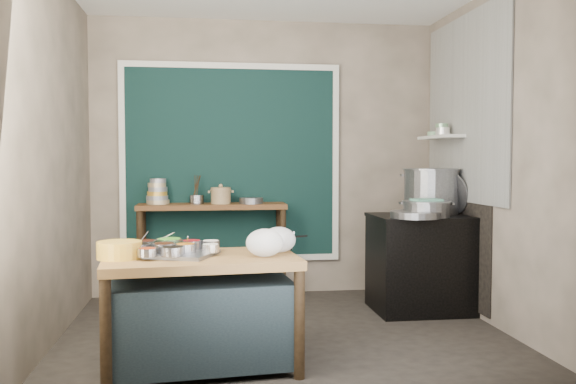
{
  "coord_description": "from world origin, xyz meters",
  "views": [
    {
      "loc": [
        -0.63,
        -4.75,
        1.38
      ],
      "look_at": [
        0.06,
        0.25,
        1.11
      ],
      "focal_mm": 38.0,
      "sensor_mm": 36.0,
      "label": 1
    }
  ],
  "objects": [
    {
      "name": "green_cloth",
      "position": [
        1.31,
        0.36,
        1.03
      ],
      "size": [
        0.26,
        0.21,
        0.02
      ],
      "primitive_type": "cube",
      "rotation": [
        0.0,
        0.0,
        0.13
      ],
      "color": "#58A076",
      "rests_on": "steamer"
    },
    {
      "name": "shelf_bowl_green",
      "position": [
        1.63,
        1.03,
        1.64
      ],
      "size": [
        0.16,
        0.16,
        0.04
      ],
      "primitive_type": "cylinder",
      "rotation": [
        0.0,
        0.0,
        0.38
      ],
      "color": "gray",
      "rests_on": "wall_shelf"
    },
    {
      "name": "yellow_basin",
      "position": [
        -1.17,
        -0.77,
        0.8
      ],
      "size": [
        0.33,
        0.33,
        0.11
      ],
      "primitive_type": "cylinder",
      "rotation": [
        0.0,
        0.0,
        0.16
      ],
      "color": "orange",
      "rests_on": "prep_table"
    },
    {
      "name": "back_counter",
      "position": [
        -0.55,
        1.28,
        0.47
      ],
      "size": [
        1.45,
        0.4,
        0.95
      ],
      "primitive_type": "cube",
      "color": "brown",
      "rests_on": "floor"
    },
    {
      "name": "bowl_stack",
      "position": [
        -1.08,
        1.3,
        1.06
      ],
      "size": [
        0.22,
        0.22,
        0.25
      ],
      "color": "tan",
      "rests_on": "back_counter"
    },
    {
      "name": "condiment_bowls",
      "position": [
        -0.85,
        -0.67,
        0.8
      ],
      "size": [
        0.61,
        0.47,
        0.07
      ],
      "color": "gray",
      "rests_on": "condiment_tray"
    },
    {
      "name": "stove_top",
      "position": [
        1.35,
        0.55,
        0.86
      ],
      "size": [
        0.92,
        0.69,
        0.03
      ],
      "primitive_type": "cube",
      "color": "black",
      "rests_on": "stove_block"
    },
    {
      "name": "wide_bowl",
      "position": [
        -0.17,
        1.23,
        0.98
      ],
      "size": [
        0.28,
        0.28,
        0.06
      ],
      "primitive_type": "cylinder",
      "rotation": [
        0.0,
        0.0,
        0.23
      ],
      "color": "gray",
      "rests_on": "back_counter"
    },
    {
      "name": "condiment_tray",
      "position": [
        -0.84,
        -0.69,
        0.76
      ],
      "size": [
        0.64,
        0.56,
        0.02
      ],
      "primitive_type": "cube",
      "rotation": [
        0.0,
        0.0,
        -0.39
      ],
      "color": "gray",
      "rests_on": "prep_table"
    },
    {
      "name": "shelf_bowl_stack",
      "position": [
        1.63,
        0.82,
        1.67
      ],
      "size": [
        0.14,
        0.14,
        0.11
      ],
      "color": "silver",
      "rests_on": "wall_shelf"
    },
    {
      "name": "prep_table",
      "position": [
        -0.65,
        -0.75,
        0.38
      ],
      "size": [
        1.31,
        0.83,
        0.75
      ],
      "primitive_type": "cube",
      "rotation": [
        0.0,
        0.0,
        0.09
      ],
      "color": "brown",
      "rests_on": "floor"
    },
    {
      "name": "back_wall",
      "position": [
        0.0,
        1.51,
        1.4
      ],
      "size": [
        3.5,
        0.02,
        2.8
      ],
      "primitive_type": "cube",
      "color": "gray",
      "rests_on": "floor"
    },
    {
      "name": "stock_pot",
      "position": [
        1.47,
        0.68,
        1.09
      ],
      "size": [
        0.64,
        0.64,
        0.42
      ],
      "primitive_type": null,
      "rotation": [
        0.0,
        0.0,
        -0.22
      ],
      "color": "gray",
      "rests_on": "stove_top"
    },
    {
      "name": "right_wall",
      "position": [
        1.76,
        0.0,
        1.4
      ],
      "size": [
        0.02,
        3.0,
        2.8
      ],
      "primitive_type": "cube",
      "color": "gray",
      "rests_on": "floor"
    },
    {
      "name": "utensil_cup",
      "position": [
        -0.7,
        1.3,
        0.99
      ],
      "size": [
        0.16,
        0.16,
        0.09
      ],
      "primitive_type": "cylinder",
      "rotation": [
        0.0,
        0.0,
        -0.09
      ],
      "color": "gray",
      "rests_on": "back_counter"
    },
    {
      "name": "plastic_bag_a",
      "position": [
        -0.24,
        -0.83,
        0.84
      ],
      "size": [
        0.25,
        0.21,
        0.18
      ],
      "primitive_type": "ellipsoid",
      "rotation": [
        0.0,
        0.0,
        0.01
      ],
      "color": "white",
      "rests_on": "prep_table"
    },
    {
      "name": "floor",
      "position": [
        0.0,
        0.0,
        -0.01
      ],
      "size": [
        3.5,
        3.0,
        0.02
      ],
      "primitive_type": "cube",
      "color": "#2D2822",
      "rests_on": "ground"
    },
    {
      "name": "soot_patch",
      "position": [
        1.74,
        0.65,
        0.7
      ],
      "size": [
        0.01,
        1.3,
        1.3
      ],
      "primitive_type": "cube",
      "color": "black",
      "rests_on": "right_wall"
    },
    {
      "name": "left_wall",
      "position": [
        -1.76,
        0.0,
        1.4
      ],
      "size": [
        0.02,
        3.0,
        2.8
      ],
      "primitive_type": "cube",
      "color": "gray",
      "rests_on": "floor"
    },
    {
      "name": "stove_block",
      "position": [
        1.35,
        0.55,
        0.42
      ],
      "size": [
        0.9,
        0.68,
        0.85
      ],
      "primitive_type": "cube",
      "color": "black",
      "rests_on": "floor"
    },
    {
      "name": "curtain_panel",
      "position": [
        -0.35,
        1.47,
        1.35
      ],
      "size": [
        2.1,
        0.02,
        1.9
      ],
      "primitive_type": "cube",
      "color": "black",
      "rests_on": "back_wall"
    },
    {
      "name": "saucepan",
      "position": [
        -0.12,
        -0.51,
        0.82
      ],
      "size": [
        0.31,
        0.31,
        0.13
      ],
      "primitive_type": null,
      "rotation": [
        0.0,
        0.0,
        0.39
      ],
      "color": "gray",
      "rests_on": "prep_table"
    },
    {
      "name": "wall_shelf",
      "position": [
        1.63,
        0.85,
        1.6
      ],
      "size": [
        0.22,
        0.7,
        0.03
      ],
      "primitive_type": "cube",
      "color": "beige",
      "rests_on": "right_wall"
    },
    {
      "name": "pot_lid",
      "position": [
        1.65,
        0.63,
        1.08
      ],
      "size": [
        0.24,
        0.42,
        0.4
      ],
      "primitive_type": "cylinder",
      "rotation": [
        0.0,
        1.36,
        0.37
      ],
      "color": "gray",
      "rests_on": "stove_top"
    },
    {
      "name": "steamer",
      "position": [
        1.31,
        0.36,
        0.95
      ],
      "size": [
        0.52,
        0.52,
        0.14
      ],
      "primitive_type": null,
      "rotation": [
        0.0,
        0.0,
        -0.22
      ],
      "color": "gray",
      "rests_on": "stove_top"
    },
    {
      "name": "ceramic_crock",
      "position": [
        -0.46,
        1.26,
        1.02
      ],
      "size": [
        0.24,
        0.24,
        0.14
      ],
      "primitive_type": null,
      "rotation": [
        0.0,
        0.0,
        0.17
      ],
      "color": "#9C8255",
      "rests_on": "back_counter"
    },
    {
      "name": "tile_panel",
      "position": [
        1.74,
        0.55,
        1.85
      ],
      "size": [
        0.02,
        1.7,
        1.7
      ],
      "primitive_type": "cube",
      "color": "#B2B2AA",
      "rests_on": "right_wall"
    },
    {
      "name": "shallow_pan",
      "position": [
        1.18,
        0.29,
        0.91
      ],
      "size": [
        0.53,
        0.53,
        0.06
      ],
      "primitive_type": "cylinder",
      "rotation": [
        0.0,
        0.0,
        -0.24
      ],
      "color": "gray",
      "rests_on": "stove_top"
    },
    {
      "name": "curtain_frame",
      "position": [
        -0.35,
        1.46,
        1.35
      ],
      "size": [
        2.22,
        0.03,
        2.02
      ],
      "primitive_type": null,
      "color": "beige",
      "rests_on": "back_wall"
    },
    {
      "name": "plastic_bag_b",
      "position": [
        -0.13,
        -0.66,
        0.84
      ],
      "size": [
        0.28,
        0.26,
        0.18
      ],
      "primitive_type": "ellipsoid",
      "rotation": [
        0.0,
        0.0,
        0.28
      ],
      "color": "white",
      "rests_on": "prep_table"
    }
  ]
}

